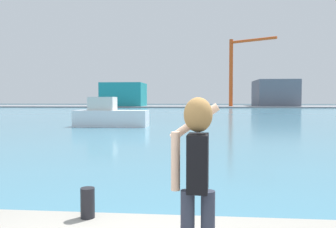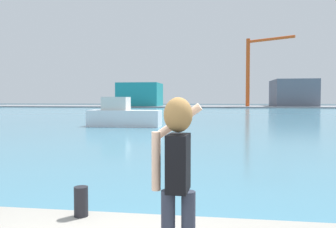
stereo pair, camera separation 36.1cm
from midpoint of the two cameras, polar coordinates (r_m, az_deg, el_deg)
ground_plane at (r=52.93m, az=4.36°, el=0.10°), size 220.00×220.00×0.00m
harbor_water at (r=54.93m, az=4.39°, el=0.20°), size 140.00×100.00×0.02m
far_shore_dock at (r=94.90m, az=4.75°, el=1.28°), size 140.00×20.00×0.35m
person_photographer at (r=3.33m, az=1.80°, el=-8.83°), size 0.53×0.55×1.74m
harbor_bollard at (r=5.20m, az=-15.52°, el=-14.36°), size 0.20×0.20×0.44m
boat_moored at (r=27.74m, az=-10.21°, el=-0.30°), size 5.92×2.10×2.41m
warehouse_left at (r=94.58m, az=-7.62°, el=3.30°), size 11.35×10.68×6.36m
warehouse_right at (r=98.21m, az=17.58°, el=3.40°), size 10.71×13.17×7.16m
port_crane at (r=90.52m, az=11.44°, el=8.17°), size 11.01×7.10×17.67m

